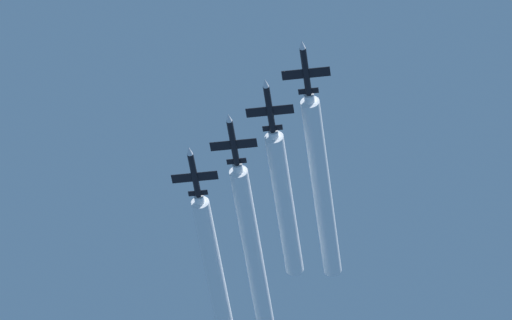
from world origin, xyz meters
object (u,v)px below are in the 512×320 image
Objects in this scene: jet_second_echelon at (269,107)px; jet_lead at (305,69)px; jet_fourth_echelon at (194,173)px; jet_third_echelon at (233,141)px.

jet_lead is at bearing 137.92° from jet_second_echelon.
jet_lead is 1.00× the size of jet_fourth_echelon.
jet_lead is 18.94m from jet_third_echelon.
jet_lead is 9.48m from jet_second_echelon.
jet_second_echelon is at bearing -42.08° from jet_lead.
jet_fourth_echelon is at bearing -37.97° from jet_third_echelon.
jet_third_echelon is 1.00× the size of jet_fourth_echelon.
jet_second_echelon reaches higher than jet_third_echelon.
jet_third_echelon is (7.13, -6.21, -0.76)m from jet_second_echelon.
jet_fourth_echelon is (21.82, -18.52, -2.95)m from jet_lead.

